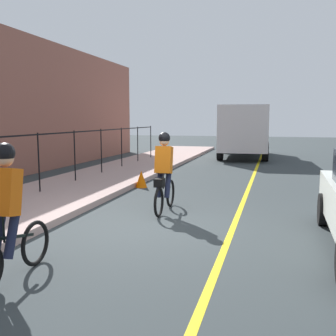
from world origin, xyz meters
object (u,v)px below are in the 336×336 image
at_px(cyclist_follow, 6,214).
at_px(traffic_cone_near, 141,179).
at_px(cyclist_lead, 164,173).
at_px(box_truck_background, 244,129).

distance_m(cyclist_follow, traffic_cone_near, 7.15).
bearing_deg(cyclist_follow, traffic_cone_near, 4.09).
relative_size(cyclist_lead, traffic_cone_near, 3.46).
bearing_deg(traffic_cone_near, cyclist_follow, -174.51).
relative_size(cyclist_follow, box_truck_background, 0.27).
relative_size(cyclist_lead, cyclist_follow, 1.00).
xyz_separation_m(cyclist_follow, box_truck_background, (17.49, -1.59, 0.64)).
bearing_deg(cyclist_lead, box_truck_background, -4.36).
height_order(cyclist_lead, box_truck_background, box_truck_background).
bearing_deg(cyclist_lead, traffic_cone_near, 27.07).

